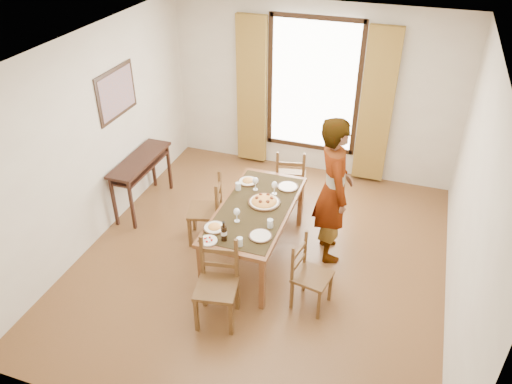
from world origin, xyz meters
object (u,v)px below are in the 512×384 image
(dining_table, at_px, (255,212))
(man, at_px, (334,190))
(console_table, at_px, (140,166))
(pasta_platter, at_px, (264,200))

(dining_table, distance_m, man, 0.99)
(console_table, distance_m, man, 2.81)
(console_table, relative_size, man, 0.63)
(pasta_platter, bearing_deg, man, 17.61)
(console_table, distance_m, pasta_platter, 2.04)
(console_table, xyz_separation_m, man, (2.79, -0.18, 0.27))
(console_table, xyz_separation_m, dining_table, (1.92, -0.57, 0.00))
(console_table, height_order, pasta_platter, pasta_platter)
(dining_table, relative_size, pasta_platter, 4.50)
(console_table, bearing_deg, pasta_platter, -12.34)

